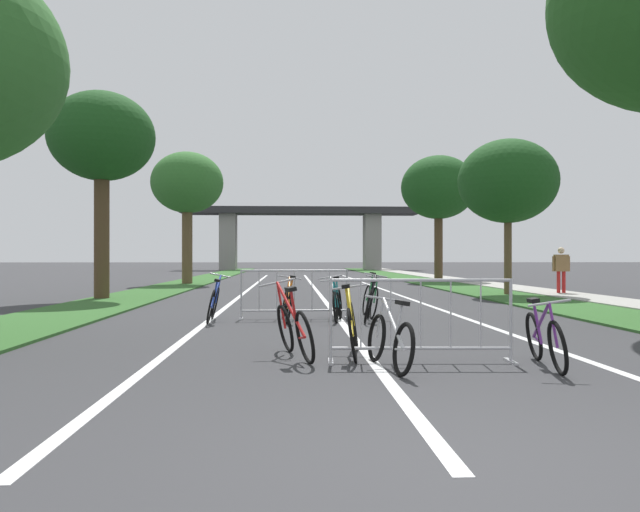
{
  "coord_description": "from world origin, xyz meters",
  "views": [
    {
      "loc": [
        -1.04,
        -3.66,
        1.32
      ],
      "look_at": [
        0.09,
        19.78,
        1.36
      ],
      "focal_mm": 34.88,
      "sensor_mm": 36.0,
      "label": 1
    }
  ],
  "objects": [
    {
      "name": "ground_plane",
      "position": [
        0.0,
        0.0,
        0.0
      ],
      "size": [
        300.0,
        300.0,
        0.0
      ],
      "primitive_type": "plane",
      "color": "#333335"
    },
    {
      "name": "grass_verge_left",
      "position": [
        -6.13,
        29.17,
        0.03
      ],
      "size": [
        2.37,
        71.31,
        0.05
      ],
      "primitive_type": "cube",
      "color": "#2D5B26",
      "rests_on": "ground"
    },
    {
      "name": "grass_verge_right",
      "position": [
        6.13,
        29.17,
        0.03
      ],
      "size": [
        2.37,
        71.31,
        0.05
      ],
      "primitive_type": "cube",
      "color": "#2D5B26",
      "rests_on": "ground"
    },
    {
      "name": "sidewalk_path_right",
      "position": [
        8.22,
        29.17,
        0.04
      ],
      "size": [
        1.81,
        71.31,
        0.08
      ],
      "primitive_type": "cube",
      "color": "#9E9B93",
      "rests_on": "ground"
    },
    {
      "name": "lane_stripe_center",
      "position": [
        0.0,
        20.63,
        0.0
      ],
      "size": [
        0.14,
        41.25,
        0.01
      ],
      "primitive_type": "cube",
      "color": "silver",
      "rests_on": "ground"
    },
    {
      "name": "lane_stripe_right_lane",
      "position": [
        2.72,
        20.63,
        0.0
      ],
      "size": [
        0.14,
        41.25,
        0.01
      ],
      "primitive_type": "cube",
      "color": "silver",
      "rests_on": "ground"
    },
    {
      "name": "lane_stripe_left_lane",
      "position": [
        -2.72,
        20.63,
        0.0
      ],
      "size": [
        0.14,
        41.25,
        0.01
      ],
      "primitive_type": "cube",
      "color": "silver",
      "rests_on": "ground"
    },
    {
      "name": "overpass_bridge",
      "position": [
        0.0,
        58.93,
        4.63
      ],
      "size": [
        23.69,
        3.78,
        6.29
      ],
      "color": "#2D2D30",
      "rests_on": "ground"
    },
    {
      "name": "tree_left_oak_near",
      "position": [
        -6.85,
        15.8,
        4.96
      ],
      "size": [
        3.23,
        3.23,
        6.43
      ],
      "color": "#4C3823",
      "rests_on": "ground"
    },
    {
      "name": "tree_left_maple_mid",
      "position": [
        -5.98,
        26.36,
        4.82
      ],
      "size": [
        3.45,
        3.45,
        6.36
      ],
      "color": "brown",
      "rests_on": "ground"
    },
    {
      "name": "tree_right_oak_mid",
      "position": [
        6.39,
        17.18,
        3.9
      ],
      "size": [
        3.36,
        3.36,
        5.34
      ],
      "color": "brown",
      "rests_on": "ground"
    },
    {
      "name": "tree_right_pine_near",
      "position": [
        6.78,
        28.74,
        4.96
      ],
      "size": [
        3.94,
        3.94,
        6.67
      ],
      "color": "#4C3823",
      "rests_on": "ground"
    },
    {
      "name": "crowd_barrier_nearest",
      "position": [
        0.59,
        4.01,
        0.52
      ],
      "size": [
        2.32,
        0.55,
        1.05
      ],
      "rotation": [
        0.0,
        0.0,
        -0.05
      ],
      "color": "#ADADB2",
      "rests_on": "ground"
    },
    {
      "name": "crowd_barrier_second",
      "position": [
        -0.95,
        9.55,
        0.52
      ],
      "size": [
        2.32,
        0.51,
        1.05
      ],
      "rotation": [
        0.0,
        0.0,
        0.03
      ],
      "color": "#ADADB2",
      "rests_on": "ground"
    },
    {
      "name": "bicycle_purple_0",
      "position": [
        1.99,
        3.59,
        0.35
      ],
      "size": [
        0.54,
        1.62,
        0.85
      ],
      "rotation": [
        0.0,
        0.0,
        3.01
      ],
      "color": "black",
      "rests_on": "ground"
    },
    {
      "name": "bicycle_red_1",
      "position": [
        -0.99,
        4.4,
        0.38
      ],
      "size": [
        0.77,
        1.67,
        1.03
      ],
      "rotation": [
        0.0,
        0.0,
        0.25
      ],
      "color": "black",
      "rests_on": "ground"
    },
    {
      "name": "bicycle_blue_2",
      "position": [
        -2.59,
        9.04,
        0.39
      ],
      "size": [
        0.46,
        1.68,
        0.99
      ],
      "rotation": [
        0.0,
        0.0,
        0.03
      ],
      "color": "black",
      "rests_on": "ground"
    },
    {
      "name": "bicycle_yellow_3",
      "position": [
        -0.21,
        4.55,
        0.39
      ],
      "size": [
        0.54,
        1.78,
        0.97
      ],
      "rotation": [
        0.0,
        0.0,
        -0.12
      ],
      "color": "black",
      "rests_on": "ground"
    },
    {
      "name": "bicycle_teal_4",
      "position": [
        -0.06,
        9.2,
        0.36
      ],
      "size": [
        0.57,
        1.68,
        0.91
      ],
      "rotation": [
        0.0,
        0.0,
        2.98
      ],
      "color": "black",
      "rests_on": "ground"
    },
    {
      "name": "bicycle_orange_5",
      "position": [
        -1.1,
        9.07,
        0.37
      ],
      "size": [
        0.5,
        1.74,
        0.95
      ],
      "rotation": [
        0.0,
        0.0,
        0.08
      ],
      "color": "black",
      "rests_on": "ground"
    },
    {
      "name": "bicycle_silver_6",
      "position": [
        0.14,
        3.61,
        0.34
      ],
      "size": [
        0.48,
        1.61,
        0.85
      ],
      "rotation": [
        0.0,
        0.0,
        0.16
      ],
      "color": "black",
      "rests_on": "ground"
    },
    {
      "name": "bicycle_white_7",
      "position": [
        -0.05,
        9.9,
        0.38
      ],
      "size": [
        0.55,
        1.64,
        0.92
      ],
      "rotation": [
        0.0,
        0.0,
        0.02
      ],
      "color": "black",
      "rests_on": "ground"
    },
    {
      "name": "bicycle_black_8",
      "position": [
        0.6,
        9.06,
        0.38
      ],
      "size": [
        0.68,
        1.71,
        0.99
      ],
      "rotation": [
        0.0,
        0.0,
        -0.18
      ],
      "color": "black",
      "rests_on": "ground"
    },
    {
      "name": "bicycle_green_9",
      "position": [
        0.72,
        9.91,
        0.39
      ],
      "size": [
        0.51,
        1.66,
        0.98
      ],
      "rotation": [
        0.0,
        0.0,
        3.18
      ],
      "color": "black",
      "rests_on": "ground"
    },
    {
      "name": "pedestrian_pushing_bike",
      "position": [
        8.3,
        17.32,
        1.01
      ],
      "size": [
        0.6,
        0.32,
        1.66
      ],
      "rotation": [
        0.0,
        0.0,
        3.04
      ],
      "color": "#B21E1E",
      "rests_on": "ground"
    }
  ]
}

